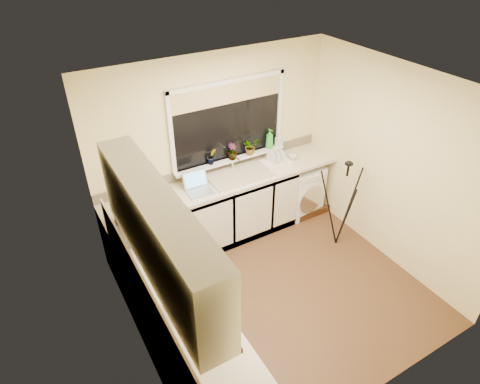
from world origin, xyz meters
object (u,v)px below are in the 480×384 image
(microwave, at_px, (135,220))
(cup_back, at_px, (292,156))
(kettle, at_px, (163,242))
(tripod, at_px, (342,205))
(cup_left, at_px, (181,309))
(plant_c, at_px, (232,152))
(dish_rack, at_px, (276,163))
(soap_bottle_green, at_px, (270,139))
(glass_jug, at_px, (214,335))
(steel_jar, at_px, (173,299))
(laptop, at_px, (198,186))
(soap_bottle_clear, at_px, (279,139))
(plant_b, at_px, (212,156))
(washing_machine, at_px, (299,189))
(plant_d, at_px, (250,146))

(microwave, bearing_deg, cup_back, -63.53)
(kettle, xyz_separation_m, microwave, (-0.14, 0.42, 0.06))
(tripod, distance_m, cup_left, 2.68)
(plant_c, xyz_separation_m, cup_back, (0.85, -0.19, -0.20))
(dish_rack, height_order, soap_bottle_green, soap_bottle_green)
(tripod, xyz_separation_m, glass_jug, (-2.43, -1.17, 0.35))
(steel_jar, bearing_deg, laptop, 57.88)
(soap_bottle_clear, bearing_deg, cup_back, -62.71)
(plant_b, xyz_separation_m, cup_back, (1.14, -0.21, -0.21))
(cup_left, bearing_deg, soap_bottle_green, 41.41)
(kettle, height_order, plant_b, plant_b)
(dish_rack, xyz_separation_m, tripod, (0.43, -0.89, -0.30))
(cup_left, bearing_deg, cup_back, 35.09)
(soap_bottle_green, bearing_deg, plant_c, -178.00)
(laptop, relative_size, plant_c, 1.50)
(tripod, bearing_deg, dish_rack, 107.33)
(plant_c, height_order, cup_back, plant_c)
(washing_machine, bearing_deg, glass_jug, -145.43)
(plant_c, bearing_deg, laptop, -159.64)
(cup_back, relative_size, cup_left, 1.29)
(plant_d, distance_m, soap_bottle_green, 0.32)
(laptop, relative_size, steel_jar, 2.84)
(washing_machine, xyz_separation_m, cup_back, (-0.15, 0.04, 0.57))
(dish_rack, bearing_deg, cup_back, 5.44)
(soap_bottle_clear, bearing_deg, tripod, -77.72)
(dish_rack, distance_m, soap_bottle_green, 0.35)
(soap_bottle_clear, bearing_deg, plant_c, -179.28)
(kettle, distance_m, plant_b, 1.54)
(dish_rack, height_order, glass_jug, glass_jug)
(laptop, bearing_deg, steel_jar, -118.64)
(microwave, distance_m, plant_d, 1.91)
(plant_b, relative_size, cup_left, 2.05)
(glass_jug, relative_size, plant_d, 0.75)
(plant_b, relative_size, plant_c, 1.01)
(glass_jug, distance_m, plant_d, 2.86)
(plant_c, xyz_separation_m, plant_d, (0.27, 0.00, 0.00))
(soap_bottle_clear, height_order, cup_left, soap_bottle_clear)
(laptop, relative_size, tripod, 0.26)
(soap_bottle_clear, bearing_deg, washing_machine, -43.72)
(tripod, height_order, plant_b, plant_b)
(tripod, bearing_deg, plant_d, 114.61)
(dish_rack, bearing_deg, glass_jug, -134.06)
(kettle, relative_size, soap_bottle_clear, 1.06)
(steel_jar, bearing_deg, dish_rack, 35.71)
(glass_jug, bearing_deg, soap_bottle_clear, 46.14)
(plant_c, bearing_deg, cup_back, -12.40)
(laptop, distance_m, cup_back, 1.47)
(cup_back, bearing_deg, steel_jar, -147.18)
(tripod, bearing_deg, microwave, 161.00)
(plant_b, bearing_deg, soap_bottle_green, -0.18)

